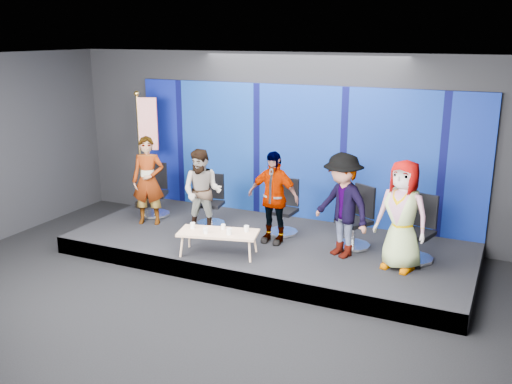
% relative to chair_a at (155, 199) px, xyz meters
% --- Properties ---
extents(ground, '(10.00, 10.00, 0.00)m').
position_rel_chair_a_xyz_m(ground, '(2.63, -2.85, -0.64)').
color(ground, black).
rests_on(ground, ground).
extents(room_walls, '(10.02, 8.02, 3.51)m').
position_rel_chair_a_xyz_m(room_walls, '(2.63, -2.85, 1.79)').
color(room_walls, black).
rests_on(room_walls, ground).
extents(riser, '(7.00, 3.00, 0.30)m').
position_rel_chair_a_xyz_m(riser, '(2.63, -0.35, -0.49)').
color(riser, black).
rests_on(riser, ground).
extents(backdrop, '(7.00, 0.08, 2.60)m').
position_rel_chair_a_xyz_m(backdrop, '(2.63, 1.10, 0.96)').
color(backdrop, '#080B5D').
rests_on(backdrop, riser).
extents(chair_a, '(0.76, 0.76, 1.04)m').
position_rel_chair_a_xyz_m(chair_a, '(0.00, 0.00, 0.00)').
color(chair_a, silver).
rests_on(chair_a, riser).
extents(panelist_a, '(0.72, 0.60, 1.68)m').
position_rel_chair_a_xyz_m(panelist_a, '(0.19, -0.47, 0.50)').
color(panelist_a, black).
rests_on(panelist_a, riser).
extents(chair_b, '(0.63, 0.63, 0.96)m').
position_rel_chair_a_xyz_m(chair_b, '(1.30, -0.02, -0.03)').
color(chair_b, silver).
rests_on(chair_b, riser).
extents(panelist_b, '(0.85, 0.71, 1.56)m').
position_rel_chair_a_xyz_m(panelist_b, '(1.39, -0.51, 0.44)').
color(panelist_b, black).
rests_on(panelist_b, riser).
extents(chair_c, '(0.60, 0.60, 1.00)m').
position_rel_chair_a_xyz_m(chair_c, '(2.74, 0.09, -0.01)').
color(chair_c, silver).
rests_on(chair_c, riser).
extents(panelist_c, '(0.97, 0.45, 1.62)m').
position_rel_chair_a_xyz_m(panelist_c, '(2.74, -0.41, 0.47)').
color(panelist_c, black).
rests_on(panelist_c, riser).
extents(chair_d, '(0.81, 0.81, 1.06)m').
position_rel_chair_a_xyz_m(chair_d, '(4.12, -0.04, 0.01)').
color(chair_d, silver).
rests_on(chair_d, riser).
extents(panelist_d, '(1.28, 1.10, 1.72)m').
position_rel_chair_a_xyz_m(panelist_d, '(4.00, -0.53, 0.52)').
color(panelist_d, black).
rests_on(panelist_d, riser).
extents(chair_e, '(0.73, 0.73, 1.06)m').
position_rel_chair_a_xyz_m(chair_e, '(5.17, -0.18, 0.01)').
color(chair_e, silver).
rests_on(chair_e, riser).
extents(panelist_e, '(0.95, 0.74, 1.72)m').
position_rel_chair_a_xyz_m(panelist_e, '(4.99, -0.66, 0.52)').
color(panelist_e, black).
rests_on(panelist_e, riser).
extents(coffee_table, '(1.39, 0.85, 0.40)m').
position_rel_chair_a_xyz_m(coffee_table, '(2.17, -1.34, 0.02)').
color(coffee_table, tan).
rests_on(coffee_table, riser).
extents(mug_a, '(0.08, 0.08, 0.10)m').
position_rel_chair_a_xyz_m(mug_a, '(1.70, -1.38, 0.11)').
color(mug_a, silver).
rests_on(mug_a, coffee_table).
extents(mug_b, '(0.08, 0.08, 0.10)m').
position_rel_chair_a_xyz_m(mug_b, '(2.02, -1.50, 0.10)').
color(mug_b, silver).
rests_on(mug_b, coffee_table).
extents(mug_c, '(0.07, 0.07, 0.09)m').
position_rel_chair_a_xyz_m(mug_c, '(2.18, -1.20, 0.10)').
color(mug_c, silver).
rests_on(mug_c, coffee_table).
extents(mug_d, '(0.09, 0.09, 0.10)m').
position_rel_chair_a_xyz_m(mug_d, '(2.39, -1.39, 0.11)').
color(mug_d, silver).
rests_on(mug_d, coffee_table).
extents(mug_e, '(0.08, 0.08, 0.10)m').
position_rel_chair_a_xyz_m(mug_e, '(2.58, -1.13, 0.11)').
color(mug_e, silver).
rests_on(mug_e, coffee_table).
extents(flag_stand, '(0.55, 0.32, 2.43)m').
position_rel_chair_a_xyz_m(flag_stand, '(-0.46, 0.39, 0.94)').
color(flag_stand, black).
rests_on(flag_stand, riser).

